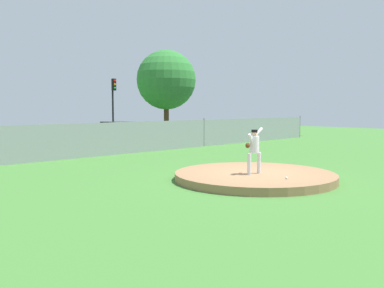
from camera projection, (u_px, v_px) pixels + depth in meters
The scene contains 11 objects.
ground_plane at pixel (147, 164), 18.64m from camera, with size 80.00×80.00×0.00m, color #427A33.
asphalt_strip at pixel (58, 150), 24.66m from camera, with size 44.00×7.00×0.01m, color #2B2B2D.
pitchers_mound at pixel (255, 176), 14.37m from camera, with size 5.57×5.57×0.27m, color #99704C.
pitcher_youth at pixel (254, 147), 13.94m from camera, with size 0.82×0.32×1.58m.
baseball at pixel (286, 178), 13.04m from camera, with size 0.07×0.07×0.07m, color white.
chainlink_fence at pixel (99, 140), 21.40m from camera, with size 39.60×0.07×1.84m.
parked_car_red at pixel (164, 132), 29.94m from camera, with size 2.05×4.23×1.53m.
parked_car_white at pixel (120, 134), 28.18m from camera, with size 1.93×4.51×1.57m.
traffic_cone_orange at pixel (5, 147), 23.94m from camera, with size 0.40×0.40×0.55m.
traffic_light_far at pixel (113, 98), 31.70m from camera, with size 0.28×0.46×4.74m.
tree_slender_far at pixel (166, 80), 39.56m from camera, with size 5.68×5.68×8.03m.
Camera 1 is at (-11.54, -8.59, 2.51)m, focal length 38.63 mm.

